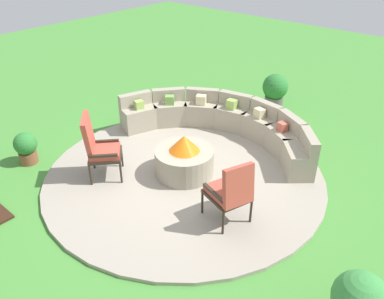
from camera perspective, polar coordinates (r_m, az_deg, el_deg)
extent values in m
plane|color=#478C38|center=(6.91, -1.09, -3.85)|extent=(24.00, 24.00, 0.00)
cylinder|color=#9E9384|center=(6.90, -1.09, -3.64)|extent=(4.83, 4.83, 0.06)
cylinder|color=#9E937F|center=(6.76, -1.11, -1.82)|extent=(1.02, 1.02, 0.46)
cylinder|color=black|center=(6.65, -1.13, -0.37)|extent=(0.66, 0.66, 0.06)
cone|color=orange|center=(6.56, -1.15, 0.91)|extent=(0.53, 0.53, 0.28)
cube|color=#9E937F|center=(7.02, 15.15, -1.53)|extent=(0.80, 0.82, 0.48)
cube|color=#9E937F|center=(6.88, 16.72, 1.11)|extent=(0.58, 0.62, 0.26)
cube|color=#9E937F|center=(7.55, 13.07, 1.14)|extent=(0.82, 0.72, 0.48)
cube|color=#9E937F|center=(7.45, 14.34, 3.82)|extent=(0.69, 0.47, 0.26)
cube|color=#9E937F|center=(7.98, 9.83, 3.20)|extent=(0.75, 0.55, 0.48)
cube|color=#9E937F|center=(7.92, 10.75, 5.89)|extent=(0.71, 0.26, 0.26)
cube|color=#9E937F|center=(8.29, 5.82, 4.59)|extent=(0.77, 0.58, 0.48)
cube|color=#9E937F|center=(8.26, 6.37, 7.29)|extent=(0.71, 0.29, 0.26)
cube|color=#9E937F|center=(8.45, 1.36, 5.29)|extent=(0.83, 0.74, 0.48)
cube|color=#9E937F|center=(8.43, 1.54, 7.99)|extent=(0.68, 0.50, 0.26)
cube|color=#9E937F|center=(8.46, -3.24, 5.27)|extent=(0.79, 0.82, 0.48)
cube|color=#9E937F|center=(8.44, -3.44, 7.97)|extent=(0.56, 0.64, 0.26)
cube|color=#9E937F|center=(8.31, -7.71, 4.55)|extent=(0.65, 0.80, 0.48)
cube|color=#9E937F|center=(8.28, -8.29, 7.24)|extent=(0.38, 0.71, 0.26)
cube|color=#BC5B47|center=(7.37, 13.03, 3.25)|extent=(0.20, 0.18, 0.16)
cube|color=#93B756|center=(8.14, -7.73, 6.48)|extent=(0.19, 0.21, 0.17)
cube|color=#70A34C|center=(8.28, -3.26, 7.21)|extent=(0.24, 0.24, 0.19)
cube|color=beige|center=(8.27, 1.34, 7.26)|extent=(0.25, 0.24, 0.20)
cube|color=beige|center=(7.80, 9.80, 5.26)|extent=(0.22, 0.20, 0.18)
cube|color=#93B756|center=(8.11, 5.79, 6.58)|extent=(0.20, 0.18, 0.19)
cylinder|color=#2D2319|center=(7.08, -10.17, -1.09)|extent=(0.04, 0.04, 0.38)
cylinder|color=#2D2319|center=(6.64, -10.31, -3.39)|extent=(0.04, 0.04, 0.38)
cylinder|color=#2D2319|center=(7.13, -14.17, -1.33)|extent=(0.04, 0.04, 0.38)
cylinder|color=#2D2319|center=(6.70, -14.57, -3.63)|extent=(0.04, 0.04, 0.38)
cube|color=#2D2319|center=(6.77, -12.50, -0.80)|extent=(0.77, 0.76, 0.05)
cube|color=#B24738|center=(6.74, -12.57, -0.29)|extent=(0.70, 0.70, 0.09)
cube|color=#B24738|center=(6.62, -14.83, 1.90)|extent=(0.43, 0.47, 0.75)
cube|color=#2D2319|center=(6.91, -12.49, 1.20)|extent=(0.34, 0.37, 0.04)
cube|color=#2D2319|center=(6.49, -12.78, -0.89)|extent=(0.34, 0.37, 0.04)
cylinder|color=#2D2319|center=(5.90, 1.51, -7.72)|extent=(0.04, 0.04, 0.38)
cylinder|color=#2D2319|center=(6.13, 5.42, -6.22)|extent=(0.04, 0.04, 0.38)
cylinder|color=#2D2319|center=(5.56, 4.55, -10.65)|extent=(0.04, 0.04, 0.38)
cylinder|color=#2D2319|center=(5.80, 8.57, -8.91)|extent=(0.04, 0.04, 0.38)
cube|color=#2D2319|center=(5.71, 5.10, -6.65)|extent=(0.71, 0.68, 0.05)
cube|color=#B24738|center=(5.67, 5.13, -6.08)|extent=(0.65, 0.62, 0.09)
cube|color=#B24738|center=(5.37, 6.80, -5.30)|extent=(0.30, 0.54, 0.61)
cube|color=#2D2319|center=(5.52, 3.18, -6.31)|extent=(0.48, 0.20, 0.04)
cube|color=#2D2319|center=(5.75, 7.06, -4.82)|extent=(0.48, 0.20, 0.04)
cylinder|color=brown|center=(7.84, -22.70, -1.03)|extent=(0.32, 0.32, 0.22)
sphere|color=#2D7A33|center=(7.70, -23.12, 0.79)|extent=(0.42, 0.42, 0.42)
sphere|color=#3D8E42|center=(4.73, 23.32, -19.33)|extent=(0.60, 0.60, 0.60)
cylinder|color=#605B56|center=(9.68, 11.81, 6.91)|extent=(0.44, 0.44, 0.25)
sphere|color=#2D7A33|center=(9.54, 12.04, 8.93)|extent=(0.60, 0.60, 0.60)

